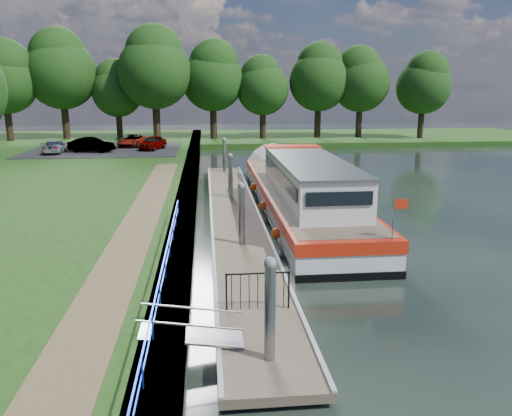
{
  "coord_description": "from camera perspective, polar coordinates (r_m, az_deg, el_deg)",
  "views": [
    {
      "loc": [
        -1.39,
        -11.04,
        6.68
      ],
      "look_at": [
        0.78,
        10.48,
        1.4
      ],
      "focal_mm": 35.0,
      "sensor_mm": 36.0,
      "label": 1
    }
  ],
  "objects": [
    {
      "name": "gangway",
      "position": [
        13.04,
        -7.35,
        -14.06
      ],
      "size": [
        2.58,
        1.0,
        0.92
      ],
      "color": "#A5A8AD",
      "rests_on": "ground"
    },
    {
      "name": "pontoon",
      "position": [
        24.94,
        -2.37,
        -1.39
      ],
      "size": [
        2.5,
        30.0,
        0.56
      ],
      "color": "brown",
      "rests_on": "ground"
    },
    {
      "name": "ground",
      "position": [
        12.98,
        1.26,
        -17.26
      ],
      "size": [
        160.0,
        160.0,
        0.0
      ],
      "primitive_type": "plane",
      "color": "black",
      "rests_on": "ground"
    },
    {
      "name": "car_a",
      "position": [
        48.8,
        -11.73,
        7.32
      ],
      "size": [
        2.69,
        4.11,
        1.3
      ],
      "primitive_type": "imported",
      "rotation": [
        0.0,
        0.0,
        -0.33
      ],
      "color": "#999999",
      "rests_on": "carpark"
    },
    {
      "name": "mooring_piles",
      "position": [
        24.68,
        -2.4,
        1.07
      ],
      "size": [
        0.3,
        27.3,
        3.55
      ],
      "color": "gray",
      "rests_on": "ground"
    },
    {
      "name": "bank_edge",
      "position": [
        26.81,
        -8.08,
        0.01
      ],
      "size": [
        1.1,
        90.0,
        0.78
      ],
      "primitive_type": "cube",
      "color": "#473D2D",
      "rests_on": "ground"
    },
    {
      "name": "car_c",
      "position": [
        48.85,
        -22.0,
        6.54
      ],
      "size": [
        1.84,
        4.06,
        1.15
      ],
      "primitive_type": "imported",
      "rotation": [
        0.0,
        0.0,
        3.2
      ],
      "color": "#999999",
      "rests_on": "carpark"
    },
    {
      "name": "gate_panel",
      "position": [
        14.42,
        0.21,
        -8.84
      ],
      "size": [
        1.85,
        0.05,
        1.15
      ],
      "color": "black",
      "rests_on": "ground"
    },
    {
      "name": "far_bank",
      "position": [
        64.76,
        6.26,
        7.98
      ],
      "size": [
        60.0,
        18.0,
        0.6
      ],
      "primitive_type": "cube",
      "color": "#1B4012",
      "rests_on": "ground"
    },
    {
      "name": "car_d",
      "position": [
        51.87,
        -13.99,
        7.49
      ],
      "size": [
        2.69,
        4.47,
        1.16
      ],
      "primitive_type": "imported",
      "rotation": [
        0.0,
        0.0,
        -0.19
      ],
      "color": "#999999",
      "rests_on": "carpark"
    },
    {
      "name": "car_b",
      "position": [
        48.34,
        -18.3,
        6.88
      ],
      "size": [
        4.23,
        2.16,
        1.33
      ],
      "primitive_type": "imported",
      "rotation": [
        0.0,
        0.0,
        1.38
      ],
      "color": "#999999",
      "rests_on": "carpark"
    },
    {
      "name": "footpath",
      "position": [
        20.15,
        -14.13,
        -3.67
      ],
      "size": [
        1.6,
        40.0,
        0.05
      ],
      "primitive_type": "cube",
      "color": "brown",
      "rests_on": "riverbank"
    },
    {
      "name": "carpark",
      "position": [
        50.32,
        -16.84,
        6.43
      ],
      "size": [
        14.0,
        12.0,
        0.06
      ],
      "primitive_type": "cube",
      "color": "black",
      "rests_on": "riverbank"
    },
    {
      "name": "horizon_trees",
      "position": [
        59.74,
        -6.18,
        14.86
      ],
      "size": [
        54.38,
        10.03,
        12.87
      ],
      "color": "#332316",
      "rests_on": "ground"
    },
    {
      "name": "barge",
      "position": [
        27.47,
        4.82,
        1.92
      ],
      "size": [
        4.36,
        21.15,
        4.78
      ],
      "color": "black",
      "rests_on": "ground"
    },
    {
      "name": "blue_fence",
      "position": [
        15.09,
        -10.65,
        -7.36
      ],
      "size": [
        0.04,
        18.04,
        0.72
      ],
      "color": "#0C2DBF",
      "rests_on": "riverbank"
    }
  ]
}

